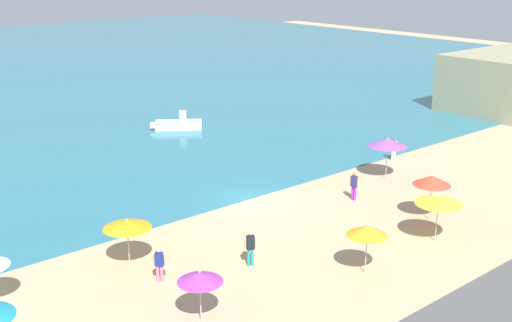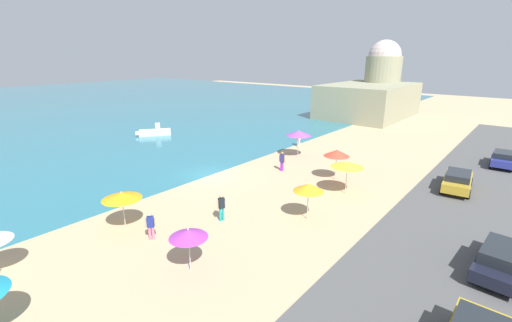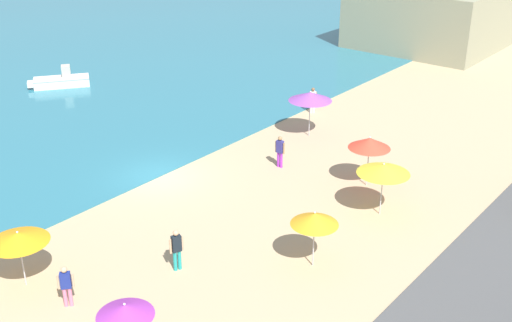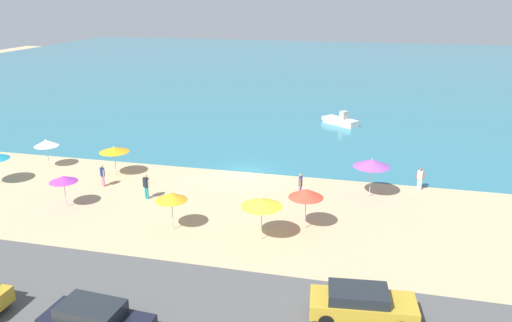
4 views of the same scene
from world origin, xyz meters
name	(u,v)px [view 2 (image 2 of 4)]	position (x,y,z in m)	size (l,w,h in m)	color
ground_plane	(210,175)	(0.00, 0.00, 0.00)	(160.00, 160.00, 0.00)	tan
sea	(1,110)	(0.00, 55.00, 0.03)	(150.00, 110.00, 0.05)	#2A6F83
coastal_road	(451,249)	(0.00, -18.00, 0.03)	(80.00, 8.00, 0.06)	#4D4D4D
beach_umbrella_0	(309,187)	(-1.71, -10.43, 2.06)	(1.84, 1.84, 2.37)	#B2B2B7
beach_umbrella_1	(122,196)	(-9.42, -2.92, 2.02)	(2.20, 2.20, 2.28)	#B2B2B7
beach_umbrella_4	(188,234)	(-9.67, -8.98, 1.89)	(1.78, 1.78, 2.16)	#B2B2B7
beach_umbrella_5	(337,153)	(5.75, -8.50, 2.21)	(2.02, 2.02, 2.55)	#B2B2B7
beach_umbrella_6	(348,164)	(3.59, -10.43, 2.20)	(2.33, 2.33, 2.48)	#B2B2B7
beach_umbrella_7	(299,133)	(9.30, -2.65, 2.38)	(2.47, 2.47, 2.70)	#B2B2B7
bather_0	(282,160)	(4.77, -3.95, 0.96)	(0.24, 0.57, 1.71)	purple
bather_1	(221,206)	(-5.19, -6.57, 0.97)	(0.54, 0.33, 1.73)	teal
bather_2	(299,138)	(12.66, -0.59, 0.92)	(0.52, 0.35, 1.65)	white
bather_3	(151,225)	(-9.20, -5.20, 0.90)	(0.46, 0.40, 1.61)	pink
parked_car_0	(502,259)	(-0.94, -20.14, 0.81)	(4.53, 2.14, 1.42)	black
parked_car_2	(504,159)	(18.15, -18.61, 0.80)	(4.04, 2.08, 1.39)	navy
parked_car_3	(458,180)	(9.28, -16.54, 0.82)	(4.55, 2.24, 1.42)	#B39027
skiff_nearshore	(155,132)	(5.87, 16.23, 0.47)	(4.01, 3.30, 1.50)	silver
harbor_fortress	(373,92)	(38.12, 1.35, 3.75)	(17.22, 11.40, 12.10)	gray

